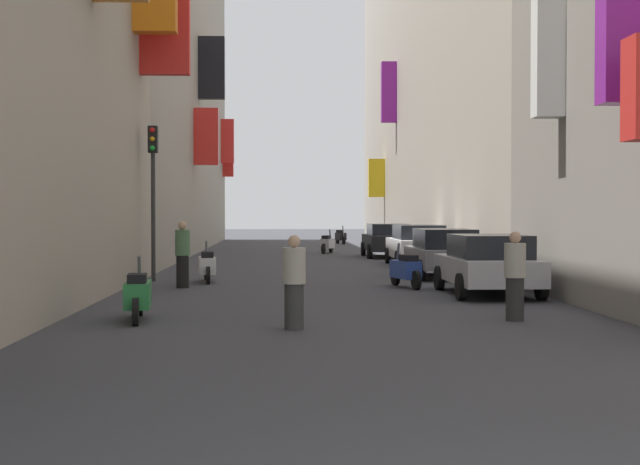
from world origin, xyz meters
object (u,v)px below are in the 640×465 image
object	(u,v)px
pedestrian_near_right	(183,255)
parked_car_white	(418,244)
parked_car_grey	(444,252)
pedestrian_crossing	(515,277)
scooter_black	(341,236)
scooter_silver	(327,244)
scooter_blue	(406,270)
parked_car_silver	(488,263)
traffic_light_near_corner	(153,176)
scooter_white	(207,265)
scooter_green	(138,295)
pedestrian_near_left	(294,283)
parked_car_black	(388,239)

from	to	relation	value
pedestrian_near_right	parked_car_white	bearing A→B (deg)	50.68
parked_car_grey	pedestrian_crossing	xyz separation A→B (m)	(-0.69, -10.57, 0.03)
parked_car_grey	scooter_black	world-z (taller)	parked_car_grey
scooter_silver	pedestrian_crossing	size ratio (longest dim) A/B	1.15
scooter_blue	parked_car_silver	bearing A→B (deg)	-52.30
scooter_silver	pedestrian_near_right	world-z (taller)	pedestrian_near_right
pedestrian_crossing	traffic_light_near_corner	distance (m)	12.35
scooter_white	traffic_light_near_corner	bearing A→B (deg)	165.92
scooter_green	parked_car_grey	bearing A→B (deg)	54.30
scooter_green	scooter_white	xyz separation A→B (m)	(0.51, 8.73, 0.00)
pedestrian_near_left	pedestrian_near_right	world-z (taller)	pedestrian_near_right
parked_car_black	parked_car_white	bearing A→B (deg)	-87.03
scooter_white	pedestrian_near_left	world-z (taller)	pedestrian_near_left
parked_car_black	scooter_black	xyz separation A→B (m)	(-0.93, 16.15, -0.30)
scooter_blue	traffic_light_near_corner	distance (m)	7.59
scooter_black	traffic_light_near_corner	bearing A→B (deg)	-103.91
pedestrian_crossing	scooter_white	bearing A→B (deg)	124.43
scooter_green	scooter_black	size ratio (longest dim) A/B	1.05
scooter_green	pedestrian_near_left	bearing A→B (deg)	-24.78
pedestrian_near_left	traffic_light_near_corner	size ratio (longest dim) A/B	0.36
scooter_black	pedestrian_crossing	bearing A→B (deg)	-89.34
parked_car_white	scooter_silver	distance (m)	10.27
scooter_black	scooter_white	size ratio (longest dim) A/B	0.93
parked_car_silver	parked_car_white	world-z (taller)	parked_car_white
parked_car_black	scooter_white	size ratio (longest dim) A/B	2.22
scooter_silver	pedestrian_near_left	world-z (taller)	pedestrian_near_left
pedestrian_near_left	traffic_light_near_corner	distance (m)	11.26
scooter_blue	pedestrian_near_right	size ratio (longest dim) A/B	1.10
parked_car_silver	scooter_black	world-z (taller)	parked_car_silver
scooter_black	scooter_green	bearing A→B (deg)	-99.23
parked_car_white	traffic_light_near_corner	world-z (taller)	traffic_light_near_corner
pedestrian_crossing	traffic_light_near_corner	size ratio (longest dim) A/B	0.37
scooter_blue	scooter_white	world-z (taller)	same
parked_car_white	scooter_green	bearing A→B (deg)	-115.10
parked_car_black	pedestrian_near_right	world-z (taller)	pedestrian_near_right
scooter_silver	traffic_light_near_corner	xyz separation A→B (m)	(-5.77, -16.79, 2.49)
scooter_green	scooter_black	distance (m)	38.93
parked_car_white	scooter_silver	size ratio (longest dim) A/B	2.37
scooter_silver	scooter_blue	bearing A→B (deg)	-87.05
parked_car_silver	scooter_green	size ratio (longest dim) A/B	2.11
pedestrian_crossing	parked_car_white	bearing A→B (deg)	87.16
parked_car_silver	traffic_light_near_corner	xyz separation A→B (m)	(-8.38, 4.51, 2.21)
parked_car_white	pedestrian_crossing	bearing A→B (deg)	-92.84
parked_car_black	pedestrian_crossing	distance (m)	22.58
parked_car_silver	pedestrian_near_left	bearing A→B (deg)	-128.14
traffic_light_near_corner	scooter_silver	bearing A→B (deg)	71.04
pedestrian_near_right	traffic_light_near_corner	bearing A→B (deg)	115.48
scooter_green	scooter_white	size ratio (longest dim) A/B	0.98
parked_car_black	scooter_green	bearing A→B (deg)	-107.86
parked_car_white	parked_car_grey	bearing A→B (deg)	-91.22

